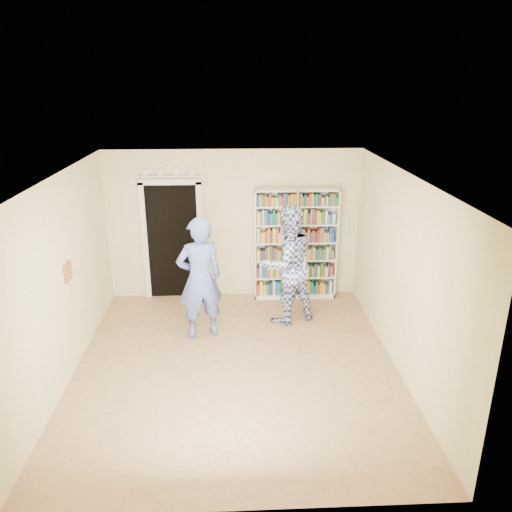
{
  "coord_description": "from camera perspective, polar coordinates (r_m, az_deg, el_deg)",
  "views": [
    {
      "loc": [
        -0.01,
        -6.11,
        3.86
      ],
      "look_at": [
        0.32,
        0.9,
        1.33
      ],
      "focal_mm": 35.0,
      "sensor_mm": 36.0,
      "label": 1
    }
  ],
  "objects": [
    {
      "name": "floor",
      "position": [
        7.23,
        -2.28,
        -12.47
      ],
      "size": [
        5.0,
        5.0,
        0.0
      ],
      "primitive_type": "plane",
      "color": "olive",
      "rests_on": "ground"
    },
    {
      "name": "ceiling",
      "position": [
        6.22,
        -2.62,
        9.05
      ],
      "size": [
        5.0,
        5.0,
        0.0
      ],
      "primitive_type": "plane",
      "rotation": [
        3.14,
        0.0,
        0.0
      ],
      "color": "white",
      "rests_on": "wall_back"
    },
    {
      "name": "wall_back",
      "position": [
        8.97,
        -2.55,
        3.55
      ],
      "size": [
        4.5,
        0.0,
        4.5
      ],
      "primitive_type": "plane",
      "rotation": [
        1.57,
        0.0,
        0.0
      ],
      "color": "#F3E8A7",
      "rests_on": "floor"
    },
    {
      "name": "wall_left",
      "position": [
        6.98,
        -21.27,
        -2.69
      ],
      "size": [
        0.0,
        5.0,
        5.0
      ],
      "primitive_type": "plane",
      "rotation": [
        1.57,
        0.0,
        1.57
      ],
      "color": "#F3E8A7",
      "rests_on": "floor"
    },
    {
      "name": "wall_right",
      "position": [
        6.98,
        16.37,
        -2.09
      ],
      "size": [
        0.0,
        5.0,
        5.0
      ],
      "primitive_type": "plane",
      "rotation": [
        1.57,
        0.0,
        -1.57
      ],
      "color": "#F3E8A7",
      "rests_on": "floor"
    },
    {
      "name": "bookshelf",
      "position": [
        8.99,
        4.55,
        1.37
      ],
      "size": [
        1.48,
        0.28,
        2.03
      ],
      "rotation": [
        0.0,
        0.0,
        -0.43
      ],
      "color": "white",
      "rests_on": "floor"
    },
    {
      "name": "doorway",
      "position": [
        9.06,
        -9.51,
        2.34
      ],
      "size": [
        1.1,
        0.08,
        2.43
      ],
      "color": "black",
      "rests_on": "floor"
    },
    {
      "name": "wall_art",
      "position": [
        7.13,
        -20.69,
        -1.71
      ],
      "size": [
        0.03,
        0.25,
        0.25
      ],
      "primitive_type": "cube",
      "color": "maroon",
      "rests_on": "wall_left"
    },
    {
      "name": "man_blue",
      "position": [
        7.64,
        -6.45,
        -2.58
      ],
      "size": [
        0.82,
        0.66,
        1.93
      ],
      "primitive_type": "imported",
      "rotation": [
        0.0,
        0.0,
        3.47
      ],
      "color": "#536BB9",
      "rests_on": "floor"
    },
    {
      "name": "man_plaid",
      "position": [
        8.09,
        3.59,
        -1.01
      ],
      "size": [
        1.19,
        1.09,
        1.98
      ],
      "primitive_type": "imported",
      "rotation": [
        0.0,
        0.0,
        3.58
      ],
      "color": "navy",
      "rests_on": "floor"
    },
    {
      "name": "paper_sheet",
      "position": [
        7.94,
        4.85,
        -1.08
      ],
      "size": [
        0.22,
        0.04,
        0.31
      ],
      "primitive_type": "cube",
      "rotation": [
        0.0,
        0.0,
        0.14
      ],
      "color": "white",
      "rests_on": "man_plaid"
    }
  ]
}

